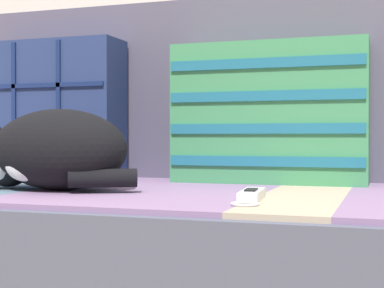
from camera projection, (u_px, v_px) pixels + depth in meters
The scene contains 6 objects.
couch at pixel (132, 282), 1.36m from camera, with size 1.72×0.84×0.44m.
sofa_backrest at pixel (182, 91), 1.69m from camera, with size 1.69×0.14×0.49m.
throw_pillow_quilted at pixel (49, 110), 1.66m from camera, with size 0.42×0.14×0.38m.
throw_pillow_striped at pixel (269, 113), 1.46m from camera, with size 0.48×0.14×0.35m.
sleeping_cat at pixel (51, 152), 1.27m from camera, with size 0.38×0.21×0.18m.
game_remote_far at pixel (251, 196), 1.07m from camera, with size 0.06×0.19×0.02m.
Camera 1 is at (0.56, -1.11, 0.56)m, focal length 55.00 mm.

